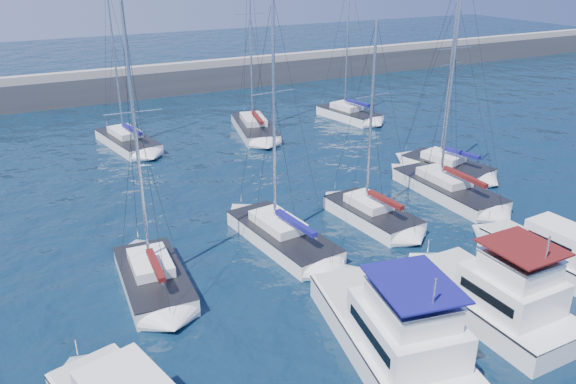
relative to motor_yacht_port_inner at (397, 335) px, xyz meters
name	(u,v)px	position (x,y,z in m)	size (l,w,h in m)	color
ground	(427,304)	(3.88, 2.47, -1.13)	(220.00, 220.00, 0.00)	black
breakwater	(152,85)	(3.88, 54.47, -0.08)	(160.00, 6.00, 4.45)	#424244
motor_yacht_port_inner	(397,335)	(0.00, 0.00, 0.00)	(5.80, 10.65, 4.69)	white
motor_yacht_stbd_inner	(498,298)	(5.92, 0.02, 0.00)	(3.83, 8.34, 4.69)	white
motor_yacht_stbd_outer	(548,253)	(11.96, 2.19, -0.19)	(2.80, 7.08, 3.20)	white
sailboat_mid_a	(153,278)	(-7.76, 10.22, -0.60)	(3.47, 7.14, 14.70)	white
sailboat_mid_b	(282,236)	(0.33, 11.41, -0.62)	(3.96, 8.61, 14.43)	white
sailboat_mid_c	(372,214)	(6.86, 11.45, -0.61)	(3.56, 6.97, 12.96)	white
sailboat_mid_d	(448,188)	(14.19, 12.47, -0.60)	(3.18, 8.81, 16.51)	silver
sailboat_mid_e	(447,167)	(17.28, 16.01, -0.61)	(4.58, 7.39, 13.51)	white
sailboat_back_a	(128,141)	(-3.68, 34.33, -0.61)	(4.44, 8.61, 14.66)	white
sailboat_back_b	(255,127)	(8.21, 32.91, -0.59)	(5.05, 9.45, 17.76)	silver
sailboat_back_c	(349,114)	(19.17, 33.02, -0.60)	(4.31, 7.54, 14.51)	white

